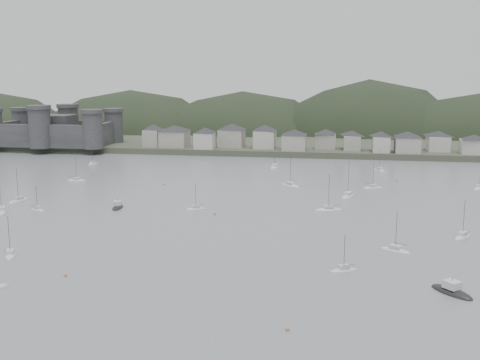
# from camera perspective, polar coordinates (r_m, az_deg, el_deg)

# --- Properties ---
(ground) EXTENTS (900.00, 900.00, 0.00)m
(ground) POSITION_cam_1_polar(r_m,az_deg,el_deg) (118.49, -6.25, -9.38)
(ground) COLOR slate
(ground) RESTS_ON ground
(far_shore_land) EXTENTS (900.00, 250.00, 3.00)m
(far_shore_land) POSITION_cam_1_polar(r_m,az_deg,el_deg) (405.08, 5.31, 4.94)
(far_shore_land) COLOR #383D2D
(far_shore_land) RESTS_ON ground
(forested_ridge) EXTENTS (851.55, 103.94, 102.57)m
(forested_ridge) POSITION_cam_1_polar(r_m,az_deg,el_deg) (380.83, 5.70, 2.65)
(forested_ridge) COLOR black
(forested_ridge) RESTS_ON ground
(castle) EXTENTS (66.00, 43.00, 20.00)m
(castle) POSITION_cam_1_polar(r_m,az_deg,el_deg) (325.61, -18.04, 4.81)
(castle) COLOR #303032
(castle) RESTS_ON far_shore_land
(waterfront_town) EXTENTS (451.48, 28.46, 12.92)m
(waterfront_town) POSITION_cam_1_polar(r_m,az_deg,el_deg) (292.69, 13.52, 4.00)
(waterfront_town) COLOR gray
(waterfront_town) RESTS_ON far_shore_land
(sailboat_lead) EXTENTS (7.38, 9.40, 12.61)m
(sailboat_lead) POSITION_cam_1_polar(r_m,az_deg,el_deg) (183.58, -22.76, -2.93)
(sailboat_lead) COLOR silver
(sailboat_lead) RESTS_ON ground
(moored_fleet) EXTENTS (264.94, 161.91, 13.36)m
(moored_fleet) POSITION_cam_1_polar(r_m,az_deg,el_deg) (181.98, -1.14, -2.21)
(moored_fleet) COLOR silver
(moored_fleet) RESTS_ON ground
(motor_launch_near) EXTENTS (8.43, 9.00, 4.15)m
(motor_launch_near) POSITION_cam_1_polar(r_m,az_deg,el_deg) (115.19, 20.44, -10.44)
(motor_launch_near) COLOR black
(motor_launch_near) RESTS_ON ground
(motor_launch_far) EXTENTS (3.82, 8.12, 3.87)m
(motor_launch_far) POSITION_cam_1_polar(r_m,az_deg,el_deg) (178.40, -12.15, -2.67)
(motor_launch_far) COLOR black
(motor_launch_far) RESTS_ON ground
(mooring_buoys) EXTENTS (170.26, 137.92, 0.70)m
(mooring_buoys) POSITION_cam_1_polar(r_m,az_deg,el_deg) (170.86, -2.34, -3.07)
(mooring_buoys) COLOR #B3623B
(mooring_buoys) RESTS_ON ground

